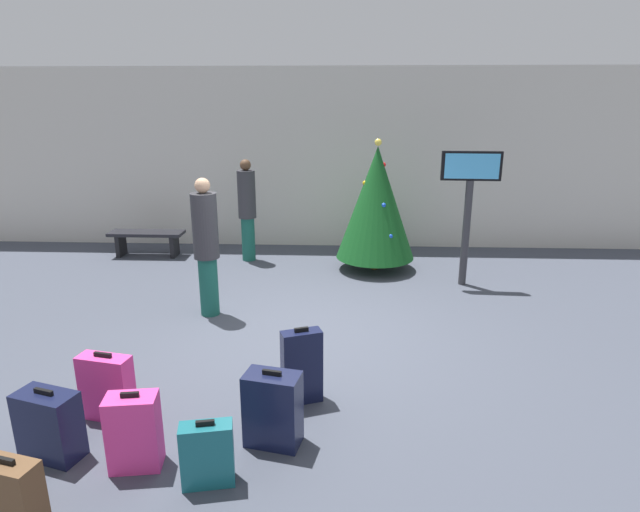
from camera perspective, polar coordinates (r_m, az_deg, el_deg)
The scene contains 14 objects.
ground_plane at distance 6.73m, azimuth -1.68°, elevation -8.69°, with size 16.00×16.00×0.00m, color #424754.
back_wall at distance 10.58m, azimuth 0.06°, elevation 10.53°, with size 16.00×0.20×3.51m, color beige.
holiday_tree at distance 9.04m, azimuth 6.17°, elevation 5.77°, with size 1.36×1.36×2.27m.
flight_info_kiosk at distance 8.48m, azimuth 15.98°, elevation 6.55°, with size 0.91×0.13×2.14m.
waiting_bench at distance 10.52m, azimuth -18.37°, elevation 1.89°, with size 1.40×0.44×0.48m.
traveller_0 at distance 7.21m, azimuth -12.33°, elevation 1.26°, with size 0.41×0.41×1.91m.
traveller_1 at distance 9.68m, azimuth -7.97°, elevation 5.25°, with size 0.41×0.41×1.87m.
suitcase_0 at distance 5.22m, azimuth -2.01°, elevation -11.98°, with size 0.42×0.29×0.79m.
suitcase_1 at distance 5.38m, azimuth -22.25°, elevation -13.14°, with size 0.52×0.28×0.67m.
suitcase_2 at distance 4.69m, azimuth -5.17°, elevation -16.33°, with size 0.52×0.36×0.70m.
suitcase_3 at distance 4.38m, azimuth -12.20°, elevation -20.43°, with size 0.43×0.25×0.56m.
suitcase_4 at distance 4.50m, azimuth -30.59°, elevation -21.53°, with size 0.45×0.29×0.56m.
suitcase_5 at distance 4.67m, azimuth -19.64°, elevation -17.65°, with size 0.43×0.30×0.68m.
suitcase_6 at distance 5.07m, azimuth -27.47°, elevation -16.08°, with size 0.56×0.40×0.63m.
Camera 1 is at (0.48, -6.07, 2.88)m, focal length 29.30 mm.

